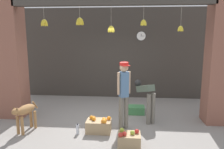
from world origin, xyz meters
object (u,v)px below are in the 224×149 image
object	(u,v)px
worker_stooping	(146,95)
fruit_crate_oranges	(99,125)
water_bottle	(78,129)
wall_clock	(141,36)
dog	(25,112)
fruit_crate_apples	(129,139)
produce_box_green	(136,110)
shopkeeper	(124,90)

from	to	relation	value
worker_stooping	fruit_crate_oranges	xyz separation A→B (m)	(-1.18, -0.81, -0.55)
water_bottle	wall_clock	distance (m)	4.18
water_bottle	wall_clock	size ratio (longest dim) A/B	0.77
dog	worker_stooping	size ratio (longest dim) A/B	0.76
fruit_crate_apples	produce_box_green	size ratio (longest dim) A/B	0.98
water_bottle	shopkeeper	bearing A→B (deg)	20.71
fruit_crate_oranges	water_bottle	distance (m)	0.51
dog	shopkeeper	size ratio (longest dim) A/B	0.48
shopkeeper	water_bottle	xyz separation A→B (m)	(-1.07, -0.41, -0.88)
fruit_crate_oranges	shopkeeper	bearing A→B (deg)	22.84
shopkeeper	produce_box_green	xyz separation A→B (m)	(0.35, 1.10, -0.88)
dog	fruit_crate_oranges	distance (m)	1.81
produce_box_green	fruit_crate_apples	bearing A→B (deg)	-95.88
produce_box_green	wall_clock	xyz separation A→B (m)	(0.17, 1.70, 2.17)
dog	produce_box_green	size ratio (longest dim) A/B	1.68
shopkeeper	water_bottle	world-z (taller)	shopkeeper
produce_box_green	wall_clock	bearing A→B (deg)	84.11
produce_box_green	water_bottle	distance (m)	2.07
wall_clock	fruit_crate_apples	bearing A→B (deg)	-95.88
worker_stooping	wall_clock	size ratio (longest dim) A/B	3.21
worker_stooping	fruit_crate_apples	world-z (taller)	worker_stooping
dog	fruit_crate_apples	bearing A→B (deg)	96.08
produce_box_green	wall_clock	distance (m)	2.76
worker_stooping	fruit_crate_apples	bearing A→B (deg)	-137.08
fruit_crate_oranges	water_bottle	size ratio (longest dim) A/B	2.31
dog	water_bottle	xyz separation A→B (m)	(1.29, -0.04, -0.37)
fruit_crate_oranges	fruit_crate_apples	bearing A→B (deg)	-40.81
produce_box_green	worker_stooping	bearing A→B (deg)	-65.58
shopkeeper	fruit_crate_oranges	distance (m)	1.05
fruit_crate_apples	water_bottle	bearing A→B (deg)	158.81
dog	water_bottle	world-z (taller)	dog
fruit_crate_oranges	wall_clock	xyz separation A→B (m)	(1.11, 3.04, 2.12)
water_bottle	fruit_crate_apples	bearing A→B (deg)	-21.19
fruit_crate_oranges	wall_clock	bearing A→B (deg)	69.95
fruit_crate_apples	dog	bearing A→B (deg)	168.50
shopkeeper	wall_clock	xyz separation A→B (m)	(0.52, 2.79, 1.29)
dog	water_bottle	bearing A→B (deg)	105.93
fruit_crate_oranges	wall_clock	distance (m)	3.87
fruit_crate_apples	produce_box_green	bearing A→B (deg)	84.12
shopkeeper	fruit_crate_apples	size ratio (longest dim) A/B	3.55
worker_stooping	fruit_crate_apples	xyz separation A→B (m)	(-0.45, -1.44, -0.56)
fruit_crate_apples	shopkeeper	bearing A→B (deg)	99.34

